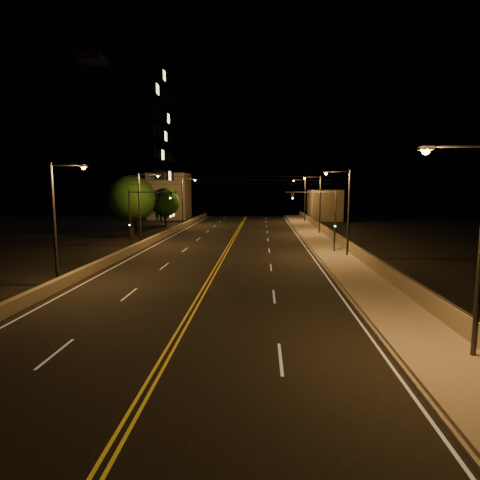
# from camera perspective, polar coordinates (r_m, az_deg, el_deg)

# --- Properties ---
(ground) EXTENTS (160.00, 160.00, 0.00)m
(ground) POSITION_cam_1_polar(r_m,az_deg,el_deg) (15.41, -11.82, -18.13)
(ground) COLOR black
(ground) RESTS_ON ground
(road) EXTENTS (18.00, 120.00, 0.02)m
(road) POSITION_cam_1_polar(r_m,az_deg,el_deg) (34.26, -3.16, -3.67)
(road) COLOR black
(road) RESTS_ON ground
(sidewalk) EXTENTS (3.60, 120.00, 0.30)m
(sidewalk) POSITION_cam_1_polar(r_m,az_deg,el_deg) (34.75, 14.87, -3.52)
(sidewalk) COLOR gray
(sidewalk) RESTS_ON ground
(curb) EXTENTS (0.14, 120.00, 0.15)m
(curb) POSITION_cam_1_polar(r_m,az_deg,el_deg) (34.43, 11.81, -3.66)
(curb) COLOR gray
(curb) RESTS_ON ground
(parapet_wall) EXTENTS (0.30, 120.00, 1.00)m
(parapet_wall) POSITION_cam_1_polar(r_m,az_deg,el_deg) (35.01, 17.55, -2.46)
(parapet_wall) COLOR gray
(parapet_wall) RESTS_ON sidewalk
(jersey_barrier) EXTENTS (0.45, 120.00, 0.76)m
(jersey_barrier) POSITION_cam_1_polar(r_m,az_deg,el_deg) (36.46, -18.13, -2.77)
(jersey_barrier) COLOR gray
(jersey_barrier) RESTS_ON ground
(distant_building_right) EXTENTS (6.00, 10.00, 6.17)m
(distant_building_right) POSITION_cam_1_polar(r_m,az_deg,el_deg) (84.69, 11.89, 4.90)
(distant_building_right) COLOR gray
(distant_building_right) RESTS_ON ground
(distant_building_left) EXTENTS (8.00, 8.00, 9.60)m
(distant_building_left) POSITION_cam_1_polar(r_m,az_deg,el_deg) (86.95, -10.00, 6.14)
(distant_building_left) COLOR gray
(distant_building_left) RESTS_ON ground
(parapet_rail) EXTENTS (0.06, 120.00, 0.06)m
(parapet_rail) POSITION_cam_1_polar(r_m,az_deg,el_deg) (34.92, 17.58, -1.60)
(parapet_rail) COLOR black
(parapet_rail) RESTS_ON parapet_wall
(lane_markings) EXTENTS (17.32, 116.00, 0.00)m
(lane_markings) POSITION_cam_1_polar(r_m,az_deg,el_deg) (34.19, -3.17, -3.68)
(lane_markings) COLOR silver
(lane_markings) RESTS_ON road
(streetlight_0) EXTENTS (2.55, 0.28, 8.24)m
(streetlight_0) POSITION_cam_1_polar(r_m,az_deg,el_deg) (16.98, 30.30, 0.34)
(streetlight_0) COLOR #2D2D33
(streetlight_0) RESTS_ON ground
(streetlight_1) EXTENTS (2.55, 0.28, 8.24)m
(streetlight_1) POSITION_cam_1_polar(r_m,az_deg,el_deg) (38.69, 14.78, 4.54)
(streetlight_1) COLOR #2D2D33
(streetlight_1) RESTS_ON ground
(streetlight_2) EXTENTS (2.55, 0.28, 8.24)m
(streetlight_2) POSITION_cam_1_polar(r_m,az_deg,el_deg) (57.20, 11.03, 5.51)
(streetlight_2) COLOR #2D2D33
(streetlight_2) RESTS_ON ground
(streetlight_3) EXTENTS (2.55, 0.28, 8.24)m
(streetlight_3) POSITION_cam_1_polar(r_m,az_deg,el_deg) (76.96, 9.02, 6.02)
(streetlight_3) COLOR #2D2D33
(streetlight_3) RESTS_ON ground
(streetlight_4) EXTENTS (2.55, 0.28, 8.24)m
(streetlight_4) POSITION_cam_1_polar(r_m,az_deg,el_deg) (29.47, -24.44, 3.28)
(streetlight_4) COLOR #2D2D33
(streetlight_4) RESTS_ON ground
(streetlight_5) EXTENTS (2.55, 0.28, 8.24)m
(streetlight_5) POSITION_cam_1_polar(r_m,az_deg,el_deg) (46.94, -13.77, 5.04)
(streetlight_5) COLOR #2D2D33
(streetlight_5) RESTS_ON ground
(streetlight_6) EXTENTS (2.55, 0.28, 8.24)m
(streetlight_6) POSITION_cam_1_polar(r_m,az_deg,el_deg) (70.89, -7.95, 5.92)
(streetlight_6) COLOR #2D2D33
(streetlight_6) RESTS_ON ground
(traffic_signal_right) EXTENTS (5.11, 0.31, 6.37)m
(traffic_signal_right) POSITION_cam_1_polar(r_m,az_deg,el_deg) (40.85, 12.05, 3.63)
(traffic_signal_right) COLOR #2D2D33
(traffic_signal_right) RESTS_ON ground
(traffic_signal_left) EXTENTS (5.11, 0.31, 6.37)m
(traffic_signal_left) POSITION_cam_1_polar(r_m,az_deg,el_deg) (42.29, -14.15, 3.69)
(traffic_signal_left) COLOR #2D2D33
(traffic_signal_left) RESTS_ON ground
(overhead_wires) EXTENTS (22.00, 0.03, 0.83)m
(overhead_wires) POSITION_cam_1_polar(r_m,az_deg,el_deg) (43.08, -1.82, 8.49)
(overhead_wires) COLOR black
(building_tower) EXTENTS (24.00, 15.00, 28.85)m
(building_tower) POSITION_cam_1_polar(r_m,az_deg,el_deg) (75.66, -19.80, 12.51)
(building_tower) COLOR gray
(building_tower) RESTS_ON ground
(tree_0) EXTENTS (6.07, 6.07, 8.23)m
(tree_0) POSITION_cam_1_polar(r_m,az_deg,el_deg) (54.00, -15.18, 5.68)
(tree_0) COLOR black
(tree_0) RESTS_ON ground
(tree_1) EXTENTS (5.27, 5.27, 7.14)m
(tree_1) POSITION_cam_1_polar(r_m,az_deg,el_deg) (60.64, -14.65, 5.21)
(tree_1) COLOR black
(tree_1) RESTS_ON ground
(tree_2) EXTENTS (4.86, 4.86, 6.58)m
(tree_2) POSITION_cam_1_polar(r_m,az_deg,el_deg) (69.78, -10.59, 5.30)
(tree_2) COLOR black
(tree_2) RESTS_ON ground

